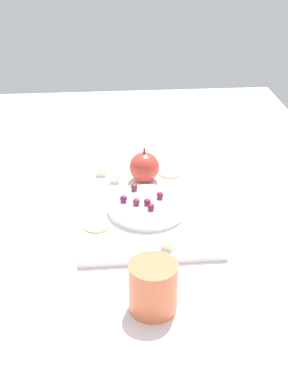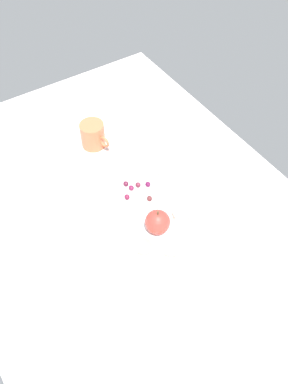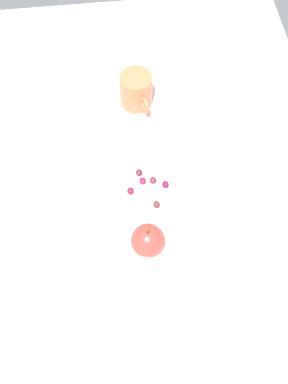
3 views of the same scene
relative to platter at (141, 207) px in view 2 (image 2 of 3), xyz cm
name	(u,v)px [view 2 (image 2 of 3)]	position (x,y,z in cm)	size (l,w,h in cm)	color
table	(142,230)	(4.95, -2.79, -3.14)	(145.04, 92.32, 4.32)	silver
platter	(141,207)	(0.00, 0.00, 0.00)	(38.53, 26.78, 1.96)	white
serving_dish	(133,193)	(-4.22, -0.03, 2.00)	(15.52, 15.52, 2.04)	white
apple_whole	(158,222)	(9.13, -0.66, 4.32)	(6.69, 6.69, 6.69)	#C23B31
apple_stem	(158,213)	(9.13, -0.66, 8.27)	(0.50, 0.50, 1.20)	brown
cheese_cube_0	(194,220)	(12.58, 8.84, 2.03)	(2.10, 2.10, 2.10)	#F5E3C3
cheese_cube_1	(177,216)	(9.09, 5.82, 2.03)	(2.10, 2.10, 2.10)	#EDE4CE
cheese_cube_2	(101,169)	(-16.99, -3.11, 2.03)	(2.10, 2.10, 2.10)	#EDEEC5
cracker_0	(153,170)	(-8.93, 10.09, 1.18)	(5.05, 5.05, 0.40)	#DAC085
cracker_1	(171,249)	(16.11, -1.13, 1.18)	(5.05, 5.05, 0.40)	#E3C183
cracker_2	(144,247)	(11.77, -6.73, 1.18)	(5.05, 5.05, 0.40)	#DEBE82
grape_0	(127,197)	(-2.68, -2.87, 3.77)	(1.61, 1.45, 1.50)	maroon
grape_1	(131,188)	(-4.88, -0.05, 3.68)	(1.61, 1.45, 1.31)	maroon
grape_2	(138,185)	(-4.76, 2.13, 3.73)	(1.61, 1.45, 1.42)	maroon
grape_3	(126,184)	(-7.01, -0.56, 3.71)	(1.61, 1.45, 1.38)	#5E1D35
grape_4	(149,198)	(1.11, 2.12, 3.76)	(1.61, 1.45, 1.48)	brown
grape_5	(148,184)	(-3.42, 4.58, 3.73)	(1.61, 1.45, 1.42)	#631641
cup	(93,135)	(-30.30, 1.39, 3.23)	(10.69, 7.70, 8.43)	#E37047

